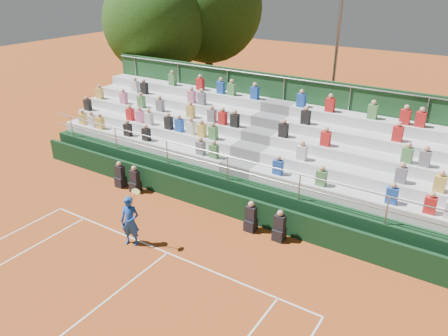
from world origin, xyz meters
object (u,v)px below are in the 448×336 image
Objects in this scene: floodlight_mast at (337,46)px; tree_east at (208,8)px; tennis_player at (130,221)px; tree_west at (156,23)px.

tree_east is at bearing 169.39° from floodlight_mast.
floodlight_mast is (9.11, -1.71, -1.33)m from tree_east.
tree_east is 1.11× the size of floodlight_mast.
tennis_player is 0.23× the size of tree_east.
tree_west reaches higher than tennis_player.
tree_east reaches higher than floodlight_mast.
tennis_player is 0.25× the size of floodlight_mast.
tree_west is 0.90× the size of tree_east.
floodlight_mast is at bearing -10.61° from tree_east.
tree_west is at bearing 126.27° from tennis_player.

